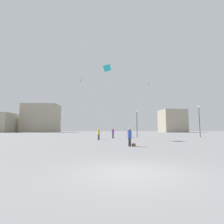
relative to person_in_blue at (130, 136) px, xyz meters
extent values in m
plane|color=slate|center=(-1.18, -9.06, -0.88)|extent=(300.00, 300.00, 0.00)
cylinder|color=#2D2D33|center=(0.00, 0.00, -0.51)|extent=(0.24, 0.24, 0.73)
cylinder|color=#3351B7|center=(0.00, 0.00, 0.17)|extent=(0.35, 0.35, 0.64)
sphere|color=tan|center=(0.00, 0.00, 0.61)|extent=(0.24, 0.24, 0.24)
cylinder|color=#2D2D33|center=(-0.87, 13.69, -0.49)|extent=(0.25, 0.25, 0.78)
cylinder|color=purple|center=(-0.87, 13.69, 0.24)|extent=(0.37, 0.37, 0.68)
sphere|color=tan|center=(-0.87, 13.69, 0.71)|extent=(0.25, 0.25, 0.25)
cylinder|color=#2D2D33|center=(-3.04, 9.23, -0.51)|extent=(0.24, 0.24, 0.74)
cylinder|color=yellow|center=(-3.04, 9.23, 0.18)|extent=(0.35, 0.35, 0.64)
sphere|color=tan|center=(-3.04, 9.23, 0.62)|extent=(0.24, 0.24, 0.24)
cylinder|color=#2D2D33|center=(2.22, 16.06, -0.48)|extent=(0.26, 0.26, 0.80)
cylinder|color=teal|center=(2.22, 16.06, 0.27)|extent=(0.38, 0.38, 0.70)
sphere|color=tan|center=(2.22, 16.06, 0.75)|extent=(0.26, 0.26, 0.26)
cone|color=green|center=(8.77, 27.35, 12.04)|extent=(0.60, 0.77, 0.61)
sphere|color=green|center=(8.63, 27.34, 11.83)|extent=(0.10, 0.10, 0.10)
sphere|color=green|center=(8.49, 27.32, 11.62)|extent=(0.10, 0.10, 0.10)
sphere|color=green|center=(8.35, 27.30, 11.41)|extent=(0.10, 0.10, 0.10)
cylinder|color=silver|center=(5.50, 21.71, 6.23)|extent=(6.57, 11.31, 11.64)
pyramid|color=#D12899|center=(-7.20, 20.09, 10.86)|extent=(0.94, 1.55, 0.82)
sphere|color=#D12899|center=(-7.24, 19.98, 10.63)|extent=(0.10, 0.10, 0.10)
sphere|color=#D12899|center=(-7.31, 19.85, 10.42)|extent=(0.10, 0.10, 0.10)
sphere|color=#D12899|center=(-7.38, 19.73, 10.21)|extent=(0.10, 0.10, 0.10)
cylinder|color=silver|center=(-4.02, 16.89, 5.63)|extent=(6.32, 6.43, 10.43)
pyramid|color=#1EB2C6|center=(-1.92, 10.31, 9.82)|extent=(1.50, 1.73, 0.80)
sphere|color=#1EB2C6|center=(-1.86, 10.43, 9.59)|extent=(0.10, 0.10, 0.10)
sphere|color=#1EB2C6|center=(-1.82, 10.57, 9.38)|extent=(0.10, 0.10, 0.10)
sphere|color=#1EB2C6|center=(-1.78, 10.70, 9.17)|extent=(0.10, 0.10, 0.10)
cylinder|color=silver|center=(-2.47, 9.76, 5.11)|extent=(1.16, 1.09, 9.39)
cube|color=#A39984|center=(-56.18, 75.16, 3.99)|extent=(14.32, 14.15, 9.74)
cube|color=#A39984|center=(-38.18, 83.02, 6.85)|extent=(18.74, 12.69, 15.46)
cube|color=#A39984|center=(33.82, 76.94, 5.14)|extent=(12.91, 12.15, 12.05)
cylinder|color=#2D2D30|center=(15.76, 17.24, 1.93)|extent=(0.12, 0.12, 5.62)
sphere|color=#EAE5C6|center=(15.76, 17.24, 4.89)|extent=(0.36, 0.36, 0.36)
cylinder|color=#2D2D30|center=(3.86, 17.67, 1.49)|extent=(0.12, 0.12, 4.73)
sphere|color=#EAE5C6|center=(3.86, 17.67, 4.00)|extent=(0.36, 0.36, 0.36)
cube|color=brown|center=(0.35, 0.10, -0.76)|extent=(0.35, 0.26, 0.24)
camera|label=1|loc=(-2.06, -14.99, 0.56)|focal=27.73mm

